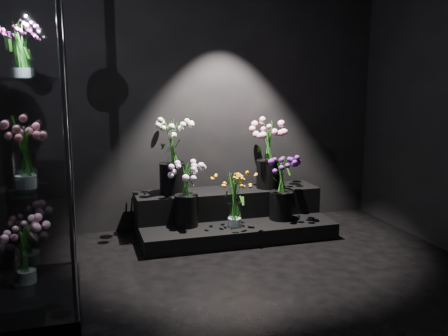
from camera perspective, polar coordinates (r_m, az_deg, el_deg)
name	(u,v)px	position (r m, az deg, el deg)	size (l,w,h in m)	color
floor	(268,301)	(3.82, 5.07, -14.85)	(4.00, 4.00, 0.00)	black
wall_back	(202,97)	(5.36, -2.58, 8.12)	(4.00, 4.00, 0.00)	black
display_riser	(231,216)	(5.25, 0.79, -5.47)	(1.95, 0.87, 0.43)	black
display_case	(21,144)	(3.63, -22.17, 2.60)	(0.65, 1.08, 2.37)	black
bouquet_orange_bells	(235,199)	(4.88, 1.21, -3.55)	(0.33, 0.33, 0.54)	white
bouquet_lilac	(186,189)	(4.88, -4.37, -2.46)	(0.42, 0.42, 0.64)	black
bouquet_purple	(282,184)	(5.13, 6.59, -1.80)	(0.39, 0.39, 0.67)	black
bouquet_cream_roses	(172,152)	(5.08, -5.96, 1.84)	(0.45, 0.45, 0.77)	black
bouquet_pink_roses	(269,150)	(5.32, 5.12, 2.05)	(0.52, 0.52, 0.71)	black
bouquet_case_pink	(24,151)	(3.42, -21.93, 1.79)	(0.38, 0.38, 0.46)	white
bouquet_case_magenta	(21,51)	(3.75, -22.22, 12.29)	(0.28, 0.28, 0.35)	white
bouquet_case_base_pink	(25,249)	(4.01, -21.79, -8.58)	(0.34, 0.34, 0.50)	white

